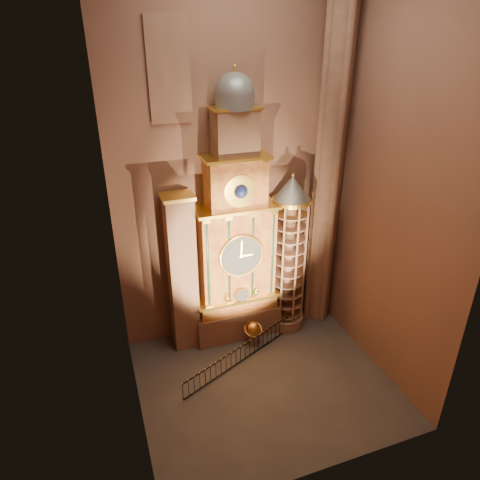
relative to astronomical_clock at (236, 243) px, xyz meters
name	(u,v)px	position (x,y,z in m)	size (l,w,h in m)	color
floor	(264,382)	(0.00, -4.96, -6.68)	(14.00, 14.00, 0.00)	#383330
wall_back	(230,170)	(0.00, 1.04, 4.32)	(22.00, 22.00, 0.00)	#8A604A
wall_left	(116,225)	(-7.00, -4.96, 4.32)	(22.00, 22.00, 0.00)	#8A604A
wall_right	(395,188)	(7.00, -4.96, 4.32)	(22.00, 22.00, 0.00)	#8A604A
astronomical_clock	(236,243)	(0.00, 0.00, 0.00)	(5.60, 2.41, 16.70)	#8C634C
portrait_tower	(182,274)	(-3.40, 0.02, -1.53)	(1.80, 1.60, 10.20)	#8C634C
stair_turret	(288,256)	(3.50, -0.26, -1.41)	(2.50, 2.50, 10.80)	#8C634C
gothic_pier	(330,165)	(6.10, 0.04, 4.32)	(2.04, 2.04, 22.00)	#8C634C
stained_glass_window	(169,71)	(-3.20, 0.95, 9.82)	(2.20, 0.14, 5.20)	navy
celestial_globe	(253,331)	(0.61, -1.58, -5.68)	(1.15, 1.09, 1.67)	#8C634C
iron_railing	(241,354)	(-0.74, -2.96, -6.04)	(8.01, 3.67, 1.17)	black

